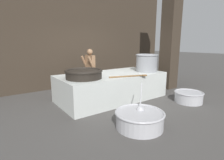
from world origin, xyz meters
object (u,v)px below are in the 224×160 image
object	(u,v)px
giant_wok_near	(84,74)
prep_bowl_meat	(189,96)
cook	(90,68)
stock_pot	(147,63)
prep_bowl_vegetables	(140,119)

from	to	relation	value
giant_wok_near	prep_bowl_meat	distance (m)	3.09
prep_bowl_meat	cook	bearing A→B (deg)	119.29
stock_pot	prep_bowl_meat	bearing A→B (deg)	-72.37
stock_pot	prep_bowl_meat	distance (m)	1.64
giant_wok_near	cook	world-z (taller)	cook
giant_wok_near	cook	xyz separation A→B (m)	(0.99, 1.46, -0.10)
cook	prep_bowl_meat	size ratio (longest dim) A/B	1.86
stock_pot	cook	xyz separation A→B (m)	(-1.22, 1.60, -0.27)
stock_pot	prep_bowl_vegetables	bearing A→B (deg)	-139.54
cook	prep_bowl_meat	distance (m)	3.40
prep_bowl_vegetables	cook	bearing A→B (deg)	78.50
cook	prep_bowl_vegetables	xyz separation A→B (m)	(-0.65, -3.20, -0.62)
giant_wok_near	prep_bowl_meat	bearing A→B (deg)	-28.98
stock_pot	prep_bowl_vegetables	xyz separation A→B (m)	(-1.87, -1.59, -0.89)
stock_pot	cook	size ratio (longest dim) A/B	0.49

